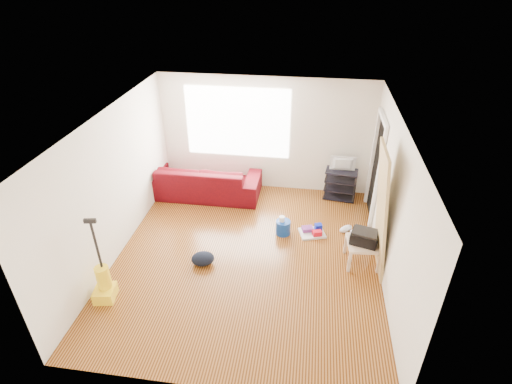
# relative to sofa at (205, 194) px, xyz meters

# --- Properties ---
(room) EXTENTS (4.51, 5.01, 2.51)m
(room) POSITION_rel_sofa_xyz_m (1.35, -1.80, 1.25)
(room) COLOR #3D1D05
(room) RESTS_ON ground
(sofa) EXTENTS (2.44, 0.95, 0.71)m
(sofa) POSITION_rel_sofa_xyz_m (0.00, 0.00, 0.00)
(sofa) COLOR #33040B
(sofa) RESTS_ON ground
(tv_stand) EXTENTS (0.70, 0.46, 0.66)m
(tv_stand) POSITION_rel_sofa_xyz_m (2.93, 0.27, 0.34)
(tv_stand) COLOR black
(tv_stand) RESTS_ON ground
(tv) EXTENTS (0.53, 0.07, 0.31)m
(tv) POSITION_rel_sofa_xyz_m (2.93, 0.27, 0.81)
(tv) COLOR black
(tv) RESTS_ON tv_stand
(side_table) EXTENTS (0.57, 0.57, 0.43)m
(side_table) POSITION_rel_sofa_xyz_m (3.23, -1.81, 0.36)
(side_table) COLOR beige
(side_table) RESTS_ON ground
(printer) EXTENTS (0.51, 0.44, 0.23)m
(printer) POSITION_rel_sofa_xyz_m (3.23, -1.81, 0.54)
(printer) COLOR black
(printer) RESTS_ON side_table
(bucket) EXTENTS (0.29, 0.29, 0.28)m
(bucket) POSITION_rel_sofa_xyz_m (1.84, -1.18, 0.00)
(bucket) COLOR navy
(bucket) RESTS_ON ground
(toilet_paper) EXTENTS (0.11, 0.11, 0.10)m
(toilet_paper) POSITION_rel_sofa_xyz_m (1.81, -1.18, 0.19)
(toilet_paper) COLOR white
(toilet_paper) RESTS_ON bucket
(cleaning_tray) EXTENTS (0.55, 0.49, 0.17)m
(cleaning_tray) POSITION_rel_sofa_xyz_m (2.40, -1.11, 0.05)
(cleaning_tray) COLOR silver
(cleaning_tray) RESTS_ON ground
(backpack) EXTENTS (0.46, 0.41, 0.21)m
(backpack) POSITION_rel_sofa_xyz_m (0.56, -2.24, 0.00)
(backpack) COLOR black
(backpack) RESTS_ON ground
(sneakers) EXTENTS (0.53, 0.29, 0.12)m
(sneakers) POSITION_rel_sofa_xyz_m (3.13, -0.98, 0.06)
(sneakers) COLOR silver
(sneakers) RESTS_ON ground
(vacuum) EXTENTS (0.35, 0.38, 1.42)m
(vacuum) POSITION_rel_sofa_xyz_m (-0.72, -3.19, 0.26)
(vacuum) COLOR yellow
(vacuum) RESTS_ON ground
(door_panel) EXTENTS (0.27, 0.87, 2.18)m
(door_panel) POSITION_rel_sofa_xyz_m (3.41, -1.88, 0.00)
(door_panel) COLOR #B59148
(door_panel) RESTS_ON ground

